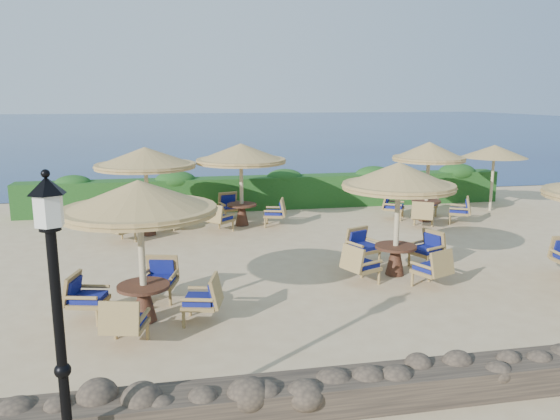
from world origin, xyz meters
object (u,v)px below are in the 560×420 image
object	(u,v)px
cafe_set_4	(241,166)
cafe_set_5	(428,171)
lamp_post	(60,340)
cafe_set_3	(146,168)
cafe_set_0	(140,226)
extra_parasol	(494,151)
cafe_set_1	(398,201)

from	to	relation	value
cafe_set_4	cafe_set_5	world-z (taller)	same
lamp_post	cafe_set_3	size ratio (longest dim) A/B	1.11
lamp_post	cafe_set_0	distance (m)	4.13
cafe_set_4	extra_parasol	bearing A→B (deg)	3.66
cafe_set_4	cafe_set_5	size ratio (longest dim) A/B	1.04
cafe_set_4	cafe_set_0	bearing A→B (deg)	-110.46
extra_parasol	cafe_set_5	distance (m)	3.35
cafe_set_1	cafe_set_3	bearing A→B (deg)	139.42
extra_parasol	cafe_set_3	xyz separation A→B (m)	(-12.16, -1.30, -0.13)
lamp_post	cafe_set_5	distance (m)	14.41
cafe_set_0	cafe_set_1	xyz separation A→B (m)	(5.63, 1.65, -0.06)
extra_parasol	cafe_set_1	size ratio (longest dim) A/B	0.84
cafe_set_0	cafe_set_3	size ratio (longest dim) A/B	0.97
cafe_set_5	lamp_post	bearing A→B (deg)	-131.21
cafe_set_0	cafe_set_3	bearing A→B (deg)	91.60
cafe_set_3	cafe_set_1	bearing A→B (deg)	-40.58
cafe_set_0	cafe_set_1	world-z (taller)	same
lamp_post	cafe_set_1	size ratio (longest dim) A/B	1.16
cafe_set_0	cafe_set_1	distance (m)	5.86
cafe_set_3	cafe_set_0	bearing A→B (deg)	-88.40
lamp_post	cafe_set_0	xyz separation A→B (m)	(0.63, 4.08, 0.27)
cafe_set_3	cafe_set_5	world-z (taller)	same
cafe_set_1	cafe_set_3	distance (m)	7.66
cafe_set_0	extra_parasol	bearing A→B (deg)	33.50
cafe_set_1	extra_parasol	bearing A→B (deg)	44.68
lamp_post	cafe_set_5	world-z (taller)	lamp_post
cafe_set_4	cafe_set_1	bearing A→B (deg)	-63.04
extra_parasol	cafe_set_0	bearing A→B (deg)	-146.50
extra_parasol	cafe_set_5	size ratio (longest dim) A/B	0.87
cafe_set_4	cafe_set_5	xyz separation A→B (m)	(6.13, -0.57, -0.23)
lamp_post	cafe_set_4	distance (m)	11.90
lamp_post	extra_parasol	world-z (taller)	lamp_post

